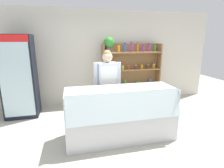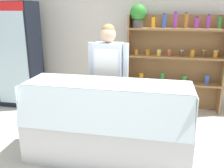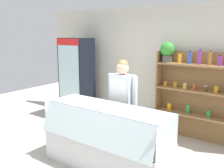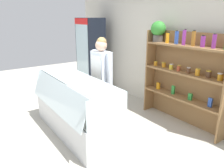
% 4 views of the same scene
% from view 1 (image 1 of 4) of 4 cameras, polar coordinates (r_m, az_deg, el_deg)
% --- Properties ---
extents(ground_plane, '(12.00, 12.00, 0.00)m').
position_cam_1_polar(ground_plane, '(3.56, 4.19, -17.59)').
color(ground_plane, '#B7B2A3').
extents(back_wall, '(6.80, 0.10, 2.70)m').
position_cam_1_polar(back_wall, '(5.23, -2.94, 8.51)').
color(back_wall, beige).
rests_on(back_wall, ground).
extents(drinks_fridge, '(0.76, 0.56, 2.00)m').
position_cam_1_polar(drinks_fridge, '(4.77, -28.06, 2.01)').
color(drinks_fridge, black).
rests_on(drinks_fridge, ground).
extents(shelving_unit, '(1.73, 0.30, 1.95)m').
position_cam_1_polar(shelving_unit, '(5.16, 5.24, 5.64)').
color(shelving_unit, olive).
rests_on(shelving_unit, ground).
extents(deli_display_case, '(2.05, 0.78, 1.01)m').
position_cam_1_polar(deli_display_case, '(3.47, 2.72, -12.56)').
color(deli_display_case, silver).
rests_on(deli_display_case, ground).
extents(shop_clerk, '(0.59, 0.25, 1.67)m').
position_cam_1_polar(shop_clerk, '(3.79, -1.48, 0.70)').
color(shop_clerk, '#4C4233').
rests_on(shop_clerk, ground).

